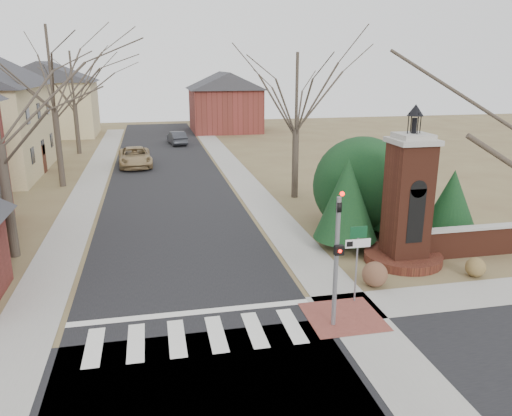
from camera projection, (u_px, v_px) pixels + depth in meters
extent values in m
plane|color=brown|center=(199.00, 351.00, 14.38)|extent=(120.00, 120.00, 0.00)
cube|color=black|center=(168.00, 181.00, 35.05)|extent=(8.00, 70.00, 0.01)
cube|color=silver|center=(197.00, 336.00, 15.13)|extent=(8.00, 2.20, 0.02)
cube|color=silver|center=(192.00, 313.00, 16.54)|extent=(8.00, 0.35, 0.02)
cube|color=gray|center=(241.00, 178.00, 36.08)|extent=(2.00, 60.00, 0.02)
cube|color=gray|center=(91.00, 185.00, 34.01)|extent=(2.00, 60.00, 0.02)
cube|color=brown|center=(343.00, 317.00, 16.27)|extent=(2.40, 2.40, 0.02)
cylinder|color=slate|center=(336.00, 263.00, 15.22)|extent=(0.14, 0.14, 4.20)
imported|color=black|center=(339.00, 202.00, 14.67)|extent=(0.15, 0.18, 0.90)
sphere|color=#FF0C05|center=(342.00, 194.00, 14.38)|extent=(0.14, 0.14, 0.14)
cube|color=black|center=(339.00, 250.00, 14.91)|extent=(0.28, 0.16, 0.30)
sphere|color=#FF0C05|center=(340.00, 251.00, 14.82)|extent=(0.11, 0.11, 0.11)
cylinder|color=slate|center=(356.00, 267.00, 17.01)|extent=(0.06, 0.06, 2.60)
cube|color=silver|center=(358.00, 243.00, 16.76)|extent=(0.90, 0.03, 0.30)
cube|color=black|center=(350.00, 244.00, 16.68)|extent=(0.22, 0.02, 0.18)
cube|color=#0D3F20|center=(359.00, 232.00, 16.65)|extent=(0.60, 0.03, 0.40)
cylinder|color=#552619|center=(403.00, 257.00, 20.82)|extent=(3.20, 3.20, 0.36)
cube|color=#552619|center=(407.00, 204.00, 20.17)|extent=(1.50, 1.50, 5.00)
cube|color=black|center=(416.00, 216.00, 19.58)|extent=(0.70, 0.10, 2.20)
cube|color=gray|center=(413.00, 141.00, 19.46)|extent=(1.70, 1.70, 0.20)
cube|color=gray|center=(413.00, 136.00, 19.41)|extent=(1.30, 1.30, 0.20)
cylinder|color=black|center=(414.00, 126.00, 19.29)|extent=(0.20, 0.20, 0.60)
cone|color=black|center=(416.00, 110.00, 19.13)|extent=(0.64, 0.64, 0.45)
cube|color=#552619|center=(499.00, 240.00, 21.60)|extent=(7.50, 0.40, 1.20)
cube|color=gray|center=(501.00, 226.00, 21.42)|extent=(7.50, 0.50, 0.10)
cube|color=#CFB98A|center=(50.00, 109.00, 56.25)|extent=(10.00, 8.00, 6.00)
cube|color=#CFB98A|center=(15.00, 73.00, 53.07)|extent=(0.75, 0.75, 3.08)
cube|color=maroon|center=(225.00, 110.00, 60.37)|extent=(8.00, 8.00, 5.00)
cube|color=maroon|center=(207.00, 82.00, 57.47)|extent=(0.75, 0.75, 2.80)
cylinder|color=#473D33|center=(344.00, 243.00, 22.32)|extent=(0.20, 0.20, 0.50)
cone|color=black|center=(347.00, 198.00, 21.75)|extent=(2.80, 2.80, 3.60)
cylinder|color=#473D33|center=(399.00, 229.00, 24.11)|extent=(0.20, 0.20, 0.50)
cone|color=black|center=(403.00, 182.00, 23.45)|extent=(3.40, 3.40, 4.20)
cylinder|color=#473D33|center=(448.00, 233.00, 23.56)|extent=(0.20, 0.20, 0.50)
cone|color=black|center=(452.00, 199.00, 23.10)|extent=(2.40, 2.40, 2.80)
sphere|color=black|center=(362.00, 181.00, 24.43)|extent=(4.80, 4.80, 4.80)
cylinder|color=#473D33|center=(8.00, 202.00, 20.77)|extent=(0.40, 0.40, 4.83)
cylinder|color=#473D33|center=(59.00, 149.00, 32.95)|extent=(0.40, 0.40, 5.04)
cylinder|color=#473D33|center=(77.00, 129.00, 45.15)|extent=(0.40, 0.40, 4.41)
cylinder|color=#473D33|center=(295.00, 164.00, 30.32)|extent=(0.40, 0.40, 4.20)
imported|color=#9A7F54|center=(135.00, 157.00, 39.92)|extent=(2.84, 5.58, 1.51)
imported|color=#32343A|center=(177.00, 138.00, 50.73)|extent=(1.97, 4.25, 1.35)
sphere|color=brown|center=(375.00, 274.00, 18.42)|extent=(0.95, 0.95, 0.95)
sphere|color=brown|center=(476.00, 267.00, 19.28)|extent=(0.77, 0.77, 0.77)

